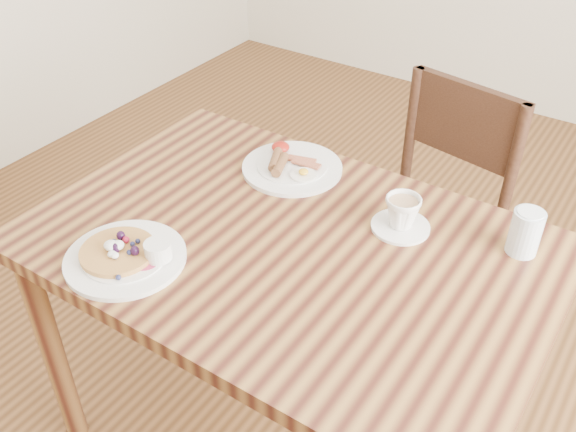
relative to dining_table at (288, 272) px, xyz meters
The scene contains 6 objects.
dining_table is the anchor object (origin of this frame).
chair_far 0.66m from the dining_table, 80.09° to the left, with size 0.49×0.49×0.88m.
pancake_plate 0.38m from the dining_table, 135.02° to the right, with size 0.27×0.27×0.06m.
breakfast_plate 0.33m from the dining_table, 122.33° to the left, with size 0.27×0.27×0.04m.
teacup_saucer 0.30m from the dining_table, 43.66° to the left, with size 0.14×0.14×0.09m.
water_glass 0.55m from the dining_table, 29.48° to the left, with size 0.07×0.07×0.11m, color silver.
Camera 1 is at (0.64, -0.97, 1.68)m, focal length 40.00 mm.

